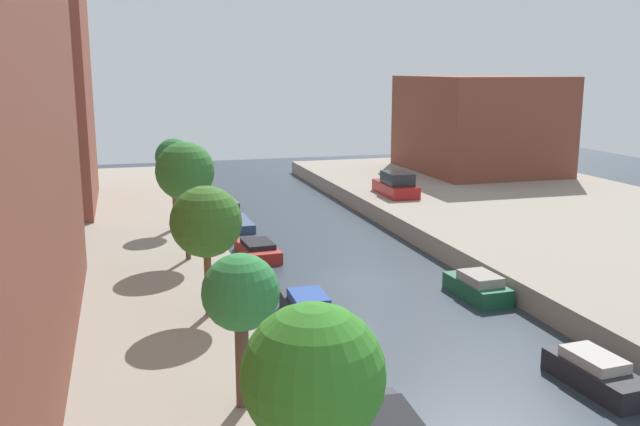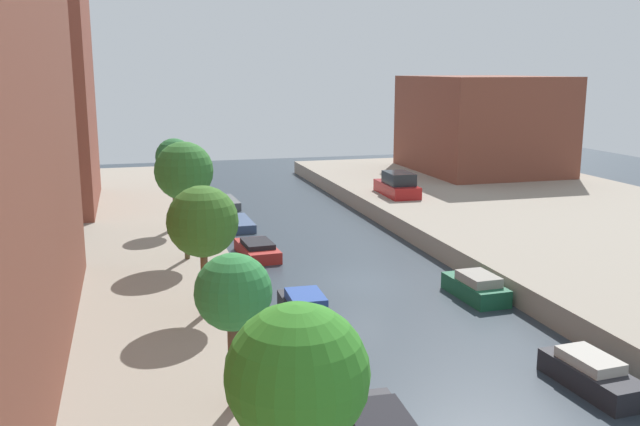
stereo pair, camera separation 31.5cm
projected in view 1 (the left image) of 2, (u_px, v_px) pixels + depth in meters
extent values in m
plane|color=#28333D|center=(356.00, 283.00, 29.67)|extent=(84.00, 84.00, 0.00)
cube|color=brown|center=(479.00, 124.00, 54.79)|extent=(10.00, 12.09, 7.45)
sphere|color=#317F24|center=(313.00, 375.00, 10.01)|extent=(2.14, 2.14, 2.14)
cylinder|color=brown|center=(242.00, 362.00, 16.54)|extent=(0.33, 0.33, 2.23)
sphere|color=#2D803C|center=(241.00, 292.00, 16.18)|extent=(1.85, 1.85, 1.85)
cylinder|color=brown|center=(208.00, 281.00, 22.75)|extent=(0.24, 0.24, 2.34)
sphere|color=#366A23|center=(206.00, 222.00, 22.34)|extent=(2.34, 2.34, 2.34)
cylinder|color=#4D4327|center=(187.00, 225.00, 29.38)|extent=(0.22, 0.22, 2.95)
sphere|color=#2F6E2C|center=(185.00, 171.00, 28.90)|extent=(2.47, 2.47, 2.47)
cylinder|color=brown|center=(176.00, 199.00, 35.12)|extent=(0.34, 0.34, 3.01)
sphere|color=#266531|center=(174.00, 157.00, 34.68)|extent=(1.87, 1.87, 1.87)
cube|color=maroon|center=(395.00, 189.00, 44.69)|extent=(1.92, 4.34, 0.76)
cube|color=#1E2328|center=(398.00, 178.00, 44.23)|extent=(1.64, 2.41, 0.76)
cube|color=black|center=(386.00, 420.00, 16.77)|extent=(1.53, 1.97, 0.32)
cube|color=#232328|center=(307.00, 311.00, 25.23)|extent=(1.56, 3.34, 0.68)
cube|color=#2D4C9E|center=(308.00, 298.00, 25.00)|extent=(1.30, 1.85, 0.36)
cube|color=maroon|center=(258.00, 251.00, 33.78)|extent=(1.77, 3.68, 0.56)
cube|color=black|center=(258.00, 244.00, 33.57)|extent=(1.44, 2.05, 0.23)
cube|color=#33476B|center=(239.00, 223.00, 39.99)|extent=(1.37, 3.64, 0.46)
cube|color=#4C5156|center=(224.00, 203.00, 45.98)|extent=(1.60, 3.66, 0.52)
cube|color=#232328|center=(596.00, 377.00, 19.83)|extent=(1.49, 3.40, 0.68)
cube|color=#B2ADA3|center=(594.00, 359.00, 19.86)|extent=(1.20, 1.89, 0.31)
cube|color=#195638|center=(477.00, 289.00, 27.73)|extent=(1.51, 3.24, 0.69)
cube|color=gray|center=(480.00, 278.00, 27.39)|extent=(1.25, 1.80, 0.36)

